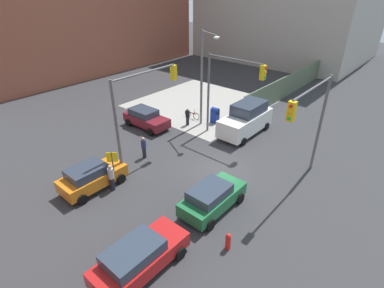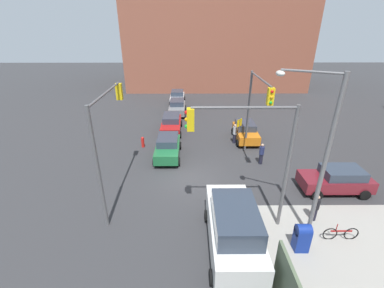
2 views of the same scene
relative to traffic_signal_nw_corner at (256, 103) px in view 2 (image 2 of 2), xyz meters
name	(u,v)px [view 2 (image 2 of 2)]	position (x,y,z in m)	size (l,w,h in m)	color
ground_plane	(192,178)	(2.43, -4.50, -4.63)	(120.00, 120.00, 0.00)	#333335
building_brick_west	(215,12)	(-29.57, -0.46, 6.94)	(16.00, 28.00, 23.13)	#93513D
traffic_signal_nw_corner	(256,103)	(0.00, 0.00, 0.00)	(5.42, 0.36, 6.50)	#59595B
traffic_signal_se_corner	(107,128)	(4.82, -9.00, 0.01)	(5.54, 0.36, 6.50)	#59595B
traffic_signal_ne_corner	(251,145)	(6.93, -1.87, -0.03)	(0.36, 4.96, 6.50)	#59595B
street_lamp_corner	(319,148)	(7.47, 0.97, 0.07)	(1.43, 2.44, 8.00)	slate
warning_sign_two_way	(239,127)	(-2.97, -0.44, -2.99)	(0.48, 0.48, 2.40)	#4C4C4C
mailbox_blue	(302,237)	(8.63, 0.50, -3.86)	(0.56, 0.64, 1.43)	navy
fire_hydrant	(143,142)	(-2.57, -8.70, -4.14)	(0.26, 0.26, 0.94)	red
coupe_red	(171,123)	(-6.11, -6.47, -3.78)	(4.48, 2.02, 1.62)	#B21919
hatchback_green	(168,147)	(-0.82, -6.40, -3.78)	(4.13, 2.02, 1.62)	#1E6638
coupe_orange	(245,131)	(-4.05, 0.38, -3.79)	(3.98, 2.02, 1.62)	orange
hatchback_gray	(177,107)	(-11.73, -6.16, -3.78)	(4.22, 2.02, 1.62)	slate
coupe_maroon	(337,179)	(3.99, 4.49, -3.78)	(2.02, 4.21, 1.62)	maroon
coupe_silver	(177,97)	(-16.36, -6.35, -3.79)	(3.94, 2.02, 1.62)	#B7BABF
van_white_delivery	(233,228)	(8.62, -2.70, -3.35)	(5.40, 2.32, 2.62)	white
pedestrian_crossing	(235,133)	(-3.37, -0.70, -3.70)	(0.36, 0.36, 1.77)	#B2B2B7
pedestrian_waiting	(316,207)	(6.63, 2.00, -3.81)	(0.36, 0.36, 1.58)	black
pedestrian_walking_north	(261,153)	(0.43, 0.70, -3.77)	(0.36, 0.36, 1.66)	navy
bicycle_leaning_on_fence	(341,234)	(8.03, 2.70, -4.28)	(0.05, 1.75, 0.97)	black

